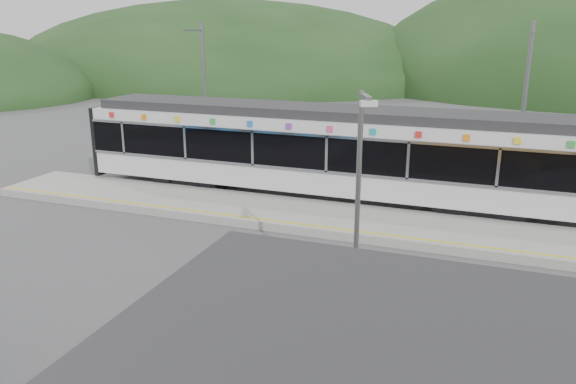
% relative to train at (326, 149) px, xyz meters
% --- Properties ---
extents(ground, '(120.00, 120.00, 0.00)m').
position_rel_train_xyz_m(ground, '(0.22, -6.00, -2.06)').
color(ground, '#4C4C4F').
rests_on(ground, ground).
extents(hills, '(146.00, 149.00, 26.00)m').
position_rel_train_xyz_m(hills, '(6.41, -0.71, -2.06)').
color(hills, '#1E3D19').
rests_on(hills, ground).
extents(platform, '(26.00, 3.20, 0.30)m').
position_rel_train_xyz_m(platform, '(0.22, -2.70, -1.91)').
color(platform, '#9E9E99').
rests_on(platform, ground).
extents(yellow_line, '(26.00, 0.10, 0.01)m').
position_rel_train_xyz_m(yellow_line, '(0.22, -4.00, -1.76)').
color(yellow_line, yellow).
rests_on(yellow_line, platform).
extents(train, '(20.44, 3.01, 3.74)m').
position_rel_train_xyz_m(train, '(0.00, 0.00, 0.00)').
color(train, black).
rests_on(train, ground).
extents(catenary_mast_west, '(0.18, 1.80, 7.00)m').
position_rel_train_xyz_m(catenary_mast_west, '(-6.78, 2.56, 1.58)').
color(catenary_mast_west, slate).
rests_on(catenary_mast_west, ground).
extents(catenary_mast_east, '(0.18, 1.80, 7.00)m').
position_rel_train_xyz_m(catenary_mast_east, '(7.22, 2.56, 1.58)').
color(catenary_mast_east, slate).
rests_on(catenary_mast_east, ground).
extents(lamp_post, '(0.47, 1.03, 5.45)m').
position_rel_train_xyz_m(lamp_post, '(3.45, -9.11, 1.21)').
color(lamp_post, slate).
rests_on(lamp_post, ground).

